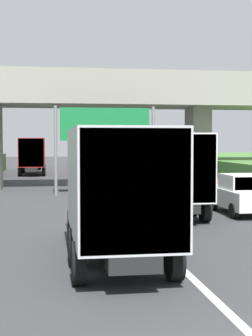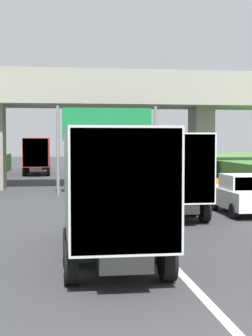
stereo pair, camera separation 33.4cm
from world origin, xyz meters
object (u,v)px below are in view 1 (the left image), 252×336
at_px(truck_red, 32,154).
at_px(truck_blue, 165,169).
at_px(truck_silver, 114,187).
at_px(car_white, 242,194).
at_px(construction_barrel_4, 191,179).
at_px(construction_barrel_2, 248,195).
at_px(truck_yellow, 91,152).
at_px(construction_barrel_3, 215,186).
at_px(car_black, 33,162).
at_px(overhead_highway_sign, 105,130).

xyz_separation_m(truck_red, truck_blue, (6.47, -27.23, 0.00)).
height_order(truck_silver, car_white, truck_silver).
distance_m(car_white, construction_barrel_4, 14.01).
bearing_deg(truck_blue, car_white, -7.91).
bearing_deg(construction_barrel_2, truck_yellow, 98.51).
distance_m(truck_yellow, construction_barrel_3, 29.17).
height_order(truck_red, construction_barrel_4, truck_red).
relative_size(truck_silver, construction_barrel_3, 8.11).
distance_m(truck_blue, construction_barrel_2, 5.87).
xyz_separation_m(construction_barrel_2, construction_barrel_3, (0.10, 5.28, 0.00)).
height_order(truck_red, construction_barrel_3, truck_red).
xyz_separation_m(car_white, construction_barrel_3, (1.73, 8.61, -0.40)).
xyz_separation_m(truck_silver, car_black, (-3.56, 44.15, -1.08)).
bearing_deg(construction_barrel_4, construction_barrel_2, -90.68).
xyz_separation_m(overhead_highway_sign, truck_yellow, (1.51, 28.69, -1.87)).
distance_m(overhead_highway_sign, construction_barrel_4, 9.18).
distance_m(truck_red, construction_barrel_4, 18.02).
bearing_deg(truck_red, truck_blue, -76.64).
height_order(truck_silver, construction_barrel_2, truck_silver).
bearing_deg(construction_barrel_3, car_white, -101.36).
xyz_separation_m(truck_red, construction_barrel_3, (11.47, -19.08, -1.47)).
xyz_separation_m(truck_yellow, construction_barrel_2, (5.08, -33.95, -1.47)).
distance_m(truck_yellow, construction_barrel_4, 24.00).
distance_m(overhead_highway_sign, car_white, 10.34).
bearing_deg(car_white, truck_red, 109.39).
bearing_deg(construction_barrel_4, car_black, 117.31).
distance_m(truck_red, construction_barrel_2, 26.93).
xyz_separation_m(truck_red, car_black, (-0.29, 9.04, -1.08)).
bearing_deg(car_black, construction_barrel_3, -67.30).
height_order(truck_red, construction_barrel_2, truck_red).
xyz_separation_m(truck_silver, truck_yellow, (3.03, 44.69, 0.00)).
height_order(overhead_highway_sign, truck_yellow, overhead_highway_sign).
relative_size(truck_silver, construction_barrel_4, 8.11).
bearing_deg(car_white, truck_blue, 172.09).
bearing_deg(truck_silver, car_black, 94.61).
bearing_deg(truck_blue, overhead_highway_sign, 101.66).
bearing_deg(construction_barrel_3, construction_barrel_4, 89.71).
bearing_deg(overhead_highway_sign, car_white, -60.02).
relative_size(truck_yellow, construction_barrel_3, 8.11).
height_order(truck_red, truck_blue, same).
relative_size(truck_yellow, construction_barrel_2, 8.11).
relative_size(overhead_highway_sign, construction_barrel_4, 6.53).
bearing_deg(construction_barrel_2, truck_silver, -127.05).
xyz_separation_m(truck_red, car_white, (9.74, -27.69, -1.08)).
bearing_deg(truck_red, truck_silver, -84.68).
distance_m(truck_yellow, truck_red, 11.47).
relative_size(truck_blue, construction_barrel_4, 8.11).
relative_size(truck_red, car_white, 1.78).
bearing_deg(overhead_highway_sign, construction_barrel_3, 0.17).
distance_m(truck_silver, truck_red, 35.26).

